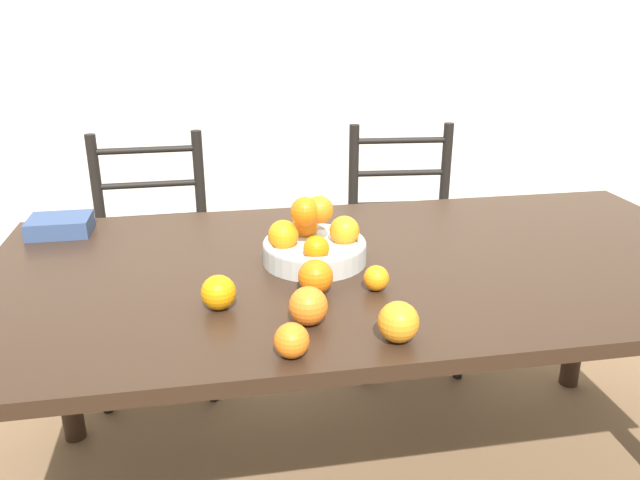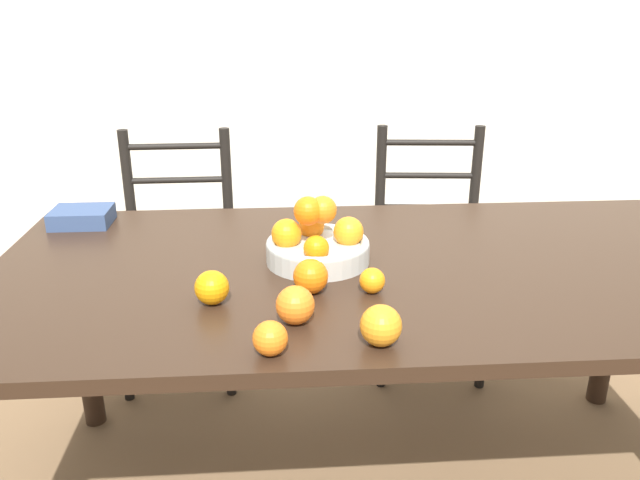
% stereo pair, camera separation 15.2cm
% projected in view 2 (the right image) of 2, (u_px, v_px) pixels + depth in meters
% --- Properties ---
extents(wall_back, '(8.00, 0.06, 2.60)m').
position_uv_depth(wall_back, '(329.00, 24.00, 2.83)').
color(wall_back, silver).
rests_on(wall_back, ground_plane).
extents(dining_table, '(1.99, 0.99, 0.75)m').
position_uv_depth(dining_table, '(376.00, 292.00, 1.65)').
color(dining_table, black).
rests_on(dining_table, ground_plane).
extents(fruit_bowl, '(0.27, 0.27, 0.18)m').
position_uv_depth(fruit_bowl, '(317.00, 242.00, 1.61)').
color(fruit_bowl, '#B2B7B2').
rests_on(fruit_bowl, dining_table).
extents(orange_loose_0, '(0.08, 0.08, 0.08)m').
position_uv_depth(orange_loose_0, '(295.00, 305.00, 1.30)').
color(orange_loose_0, orange).
rests_on(orange_loose_0, dining_table).
extents(orange_loose_1, '(0.08, 0.08, 0.08)m').
position_uv_depth(orange_loose_1, '(212.00, 288.00, 1.39)').
color(orange_loose_1, orange).
rests_on(orange_loose_1, dining_table).
extents(orange_loose_2, '(0.06, 0.06, 0.06)m').
position_uv_depth(orange_loose_2, '(372.00, 281.00, 1.45)').
color(orange_loose_2, orange).
rests_on(orange_loose_2, dining_table).
extents(orange_loose_3, '(0.07, 0.07, 0.07)m').
position_uv_depth(orange_loose_3, '(270.00, 338.00, 1.19)').
color(orange_loose_3, orange).
rests_on(orange_loose_3, dining_table).
extents(orange_loose_4, '(0.08, 0.08, 0.08)m').
position_uv_depth(orange_loose_4, '(381.00, 326.00, 1.22)').
color(orange_loose_4, orange).
rests_on(orange_loose_4, dining_table).
extents(orange_loose_5, '(0.08, 0.08, 0.08)m').
position_uv_depth(orange_loose_5, '(311.00, 276.00, 1.44)').
color(orange_loose_5, orange).
rests_on(orange_loose_5, dining_table).
extents(chair_left, '(0.43, 0.41, 0.94)m').
position_uv_depth(chair_left, '(179.00, 259.00, 2.39)').
color(chair_left, black).
rests_on(chair_left, ground_plane).
extents(chair_right, '(0.45, 0.44, 0.94)m').
position_uv_depth(chair_right, '(429.00, 252.00, 2.46)').
color(chair_right, black).
rests_on(chair_right, ground_plane).
extents(book_stack, '(0.17, 0.14, 0.05)m').
position_uv_depth(book_stack, '(82.00, 217.00, 1.90)').
color(book_stack, '#334770').
rests_on(book_stack, dining_table).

